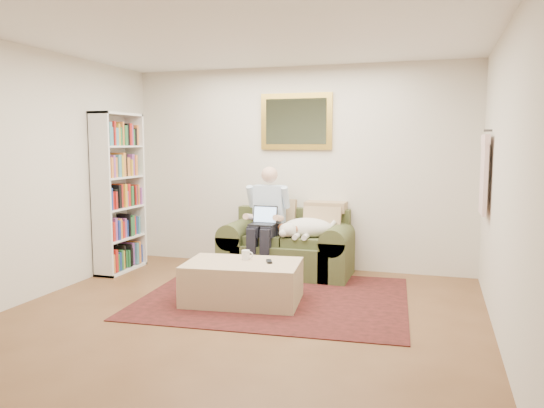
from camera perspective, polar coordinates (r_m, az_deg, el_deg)
The scene contains 12 objects.
room_shell at distance 4.87m, azimuth -3.56°, elevation 2.75°, with size 4.51×5.00×2.61m.
rug at distance 5.68m, azimuth 0.32°, elevation -10.00°, with size 2.72×2.18×0.01m, color black.
sofa at distance 6.63m, azimuth 1.64°, elevation -5.19°, with size 1.59×0.81×0.95m.
seated_man at distance 6.49m, azimuth -0.72°, elevation -1.91°, with size 0.52×0.75×1.34m, color #8CB0D8, non-canonical shape.
laptop at distance 6.43m, azimuth -0.89°, elevation -1.70°, with size 0.31×0.24×0.22m.
sleeping_dog at distance 6.42m, azimuth 3.91°, elevation -2.56°, with size 0.65×0.41×0.24m, color white, non-canonical shape.
ottoman at distance 5.47m, azimuth -3.17°, elevation -8.41°, with size 1.15×0.73×0.42m, color #CDA889.
coffee_mug at distance 5.53m, azimuth -2.84°, elevation -5.49°, with size 0.08×0.08×0.10m, color white.
tv_remote at distance 5.41m, azimuth -0.31°, elevation -6.19°, with size 0.05×0.15×0.02m, color black.
bookshelf at distance 6.97m, azimuth -16.14°, elevation 1.17°, with size 0.28×0.80×2.00m, color white, non-canonical shape.
wall_mirror at distance 6.89m, azimuth 2.61°, elevation 8.86°, with size 0.94×0.04×0.72m.
hanging_shirt at distance 5.81m, azimuth 21.86°, elevation 3.40°, with size 0.06×0.52×0.90m, color #FACFCF, non-canonical shape.
Camera 1 is at (1.73, -4.19, 1.62)m, focal length 35.00 mm.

